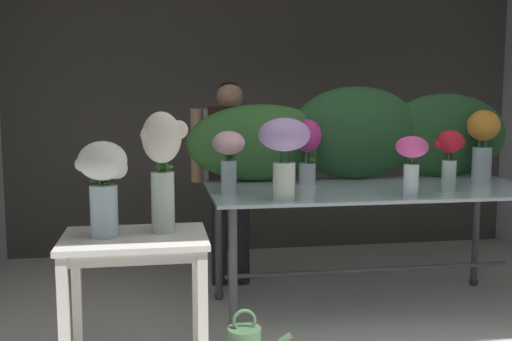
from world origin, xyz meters
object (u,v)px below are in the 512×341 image
side_table_white (135,256)px  vase_crimson_stock (450,154)px  florist (230,161)px  vase_sunset_snapdragons (482,139)px  vase_blush_freesia (228,155)px  display_table_glass (373,204)px  vase_magenta_anemones (307,146)px  vase_lilac_carnations (284,146)px  vase_fuchsia_roses (411,158)px  vase_cream_lisianthus_tall (163,161)px  vase_white_roses_tall (104,180)px

side_table_white → vase_crimson_stock: vase_crimson_stock is taller
side_table_white → florist: size_ratio=0.48×
vase_sunset_snapdragons → vase_blush_freesia: 1.90m
side_table_white → vase_crimson_stock: 2.04m
display_table_glass → side_table_white: bearing=-155.8°
vase_crimson_stock → vase_magenta_anemones: 0.92m
side_table_white → vase_lilac_carnations: size_ratio=1.57×
vase_fuchsia_roses → vase_sunset_snapdragons: bearing=37.5°
side_table_white → vase_fuchsia_roses: 1.69m
florist → vase_lilac_carnations: bearing=-81.6°
florist → vase_lilac_carnations: (0.17, -1.16, 0.21)m
vase_blush_freesia → vase_lilac_carnations: size_ratio=0.82×
vase_cream_lisianthus_tall → side_table_white: bearing=-159.8°
vase_fuchsia_roses → vase_blush_freesia: bearing=165.2°
vase_blush_freesia → vase_white_roses_tall: (-0.69, -0.55, -0.06)m
vase_sunset_snapdragons → vase_white_roses_tall: vase_sunset_snapdragons is taller
florist → vase_sunset_snapdragons: (1.75, -0.54, 0.19)m
display_table_glass → vase_blush_freesia: size_ratio=5.60×
vase_blush_freesia → vase_white_roses_tall: vase_blush_freesia is taller
vase_crimson_stock → vase_lilac_carnations: (-1.10, -0.17, 0.08)m
vase_sunset_snapdragons → vase_fuchsia_roses: vase_sunset_snapdragons is taller
display_table_glass → vase_fuchsia_roses: vase_fuchsia_roses is taller
vase_fuchsia_roses → display_table_glass: bearing=100.7°
vase_blush_freesia → display_table_glass: bearing=7.6°
display_table_glass → vase_lilac_carnations: (-0.69, -0.40, 0.42)m
vase_crimson_stock → vase_cream_lisianthus_tall: bearing=-167.4°
vase_sunset_snapdragons → vase_cream_lisianthus_tall: (-2.26, -0.84, -0.03)m
side_table_white → vase_sunset_snapdragons: vase_sunset_snapdragons is taller
side_table_white → vase_blush_freesia: (0.55, 0.56, 0.46)m
florist → vase_lilac_carnations: florist is taller
vase_crimson_stock → vase_magenta_anemones: vase_magenta_anemones is taller
vase_sunset_snapdragons → vase_fuchsia_roses: (-0.81, -0.62, -0.06)m
side_table_white → florist: bearing=65.2°
vase_blush_freesia → vase_magenta_anemones: bearing=29.9°
vase_lilac_carnations → vase_sunset_snapdragons: bearing=21.3°
display_table_glass → florist: bearing=138.6°
display_table_glass → vase_cream_lisianthus_tall: vase_cream_lisianthus_tall is taller
florist → vase_cream_lisianthus_tall: 1.49m
vase_cream_lisianthus_tall → vase_blush_freesia: bearing=51.4°
florist → vase_blush_freesia: size_ratio=4.01×
vase_magenta_anemones → vase_lilac_carnations: bearing=-115.6°
display_table_glass → vase_white_roses_tall: size_ratio=4.49×
vase_cream_lisianthus_tall → florist: bearing=69.6°
vase_blush_freesia → vase_cream_lisianthus_tall: bearing=-128.6°
vase_magenta_anemones → side_table_white: bearing=-141.8°
side_table_white → vase_lilac_carnations: vase_lilac_carnations is taller
vase_lilac_carnations → vase_white_roses_tall: bearing=-163.9°
vase_blush_freesia → vase_magenta_anemones: 0.67m
vase_blush_freesia → florist: bearing=82.4°
vase_sunset_snapdragons → vase_crimson_stock: size_ratio=1.29×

